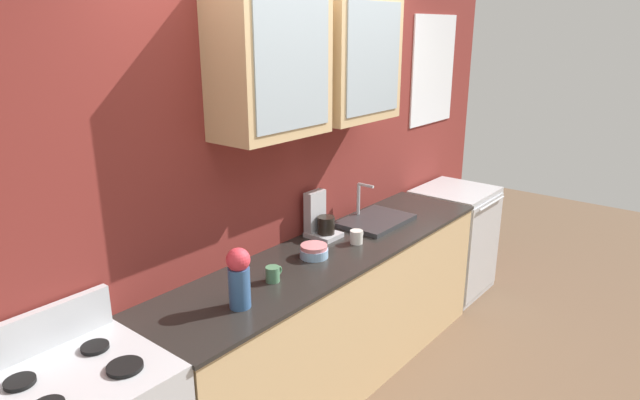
# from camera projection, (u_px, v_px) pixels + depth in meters

# --- Properties ---
(ground_plane) EXTENTS (10.00, 10.00, 0.00)m
(ground_plane) POSITION_uv_depth(u_px,v_px,m) (333.00, 376.00, 3.57)
(ground_plane) COLOR brown
(back_wall_unit) EXTENTS (4.85, 0.42, 2.86)m
(back_wall_unit) POSITION_uv_depth(u_px,v_px,m) (294.00, 138.00, 3.31)
(back_wall_unit) COLOR maroon
(back_wall_unit) RESTS_ON ground_plane
(counter) EXTENTS (2.60, 0.62, 0.90)m
(counter) POSITION_uv_depth(u_px,v_px,m) (334.00, 315.00, 3.44)
(counter) COLOR tan
(counter) RESTS_ON ground_plane
(sink_faucet) EXTENTS (0.50, 0.35, 0.26)m
(sink_faucet) POSITION_uv_depth(u_px,v_px,m) (375.00, 220.00, 3.74)
(sink_faucet) COLOR #2D2D30
(sink_faucet) RESTS_ON counter
(bowl_stack) EXTENTS (0.17, 0.17, 0.08)m
(bowl_stack) POSITION_uv_depth(u_px,v_px,m) (314.00, 251.00, 3.17)
(bowl_stack) COLOR #8CB7E0
(bowl_stack) RESTS_ON counter
(vase) EXTENTS (0.11, 0.11, 0.30)m
(vase) POSITION_uv_depth(u_px,v_px,m) (239.00, 276.00, 2.57)
(vase) COLOR #33598C
(vase) RESTS_ON counter
(cup_near_sink) EXTENTS (0.11, 0.08, 0.08)m
(cup_near_sink) POSITION_uv_depth(u_px,v_px,m) (357.00, 237.00, 3.38)
(cup_near_sink) COLOR silver
(cup_near_sink) RESTS_ON counter
(cup_near_bowls) EXTENTS (0.11, 0.07, 0.08)m
(cup_near_bowls) POSITION_uv_depth(u_px,v_px,m) (273.00, 274.00, 2.87)
(cup_near_bowls) COLOR #4C7F59
(cup_near_bowls) RESTS_ON counter
(dishwasher) EXTENTS (0.62, 0.61, 0.90)m
(dishwasher) POSITION_uv_depth(u_px,v_px,m) (452.00, 240.00, 4.65)
(dishwasher) COLOR silver
(dishwasher) RESTS_ON ground_plane
(coffee_maker) EXTENTS (0.17, 0.20, 0.29)m
(coffee_maker) POSITION_uv_depth(u_px,v_px,m) (320.00, 220.00, 3.47)
(coffee_maker) COLOR #B7B7BC
(coffee_maker) RESTS_ON counter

